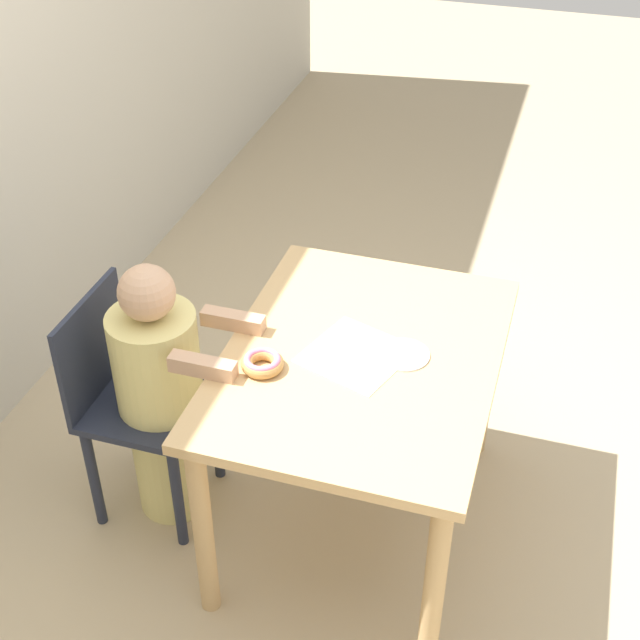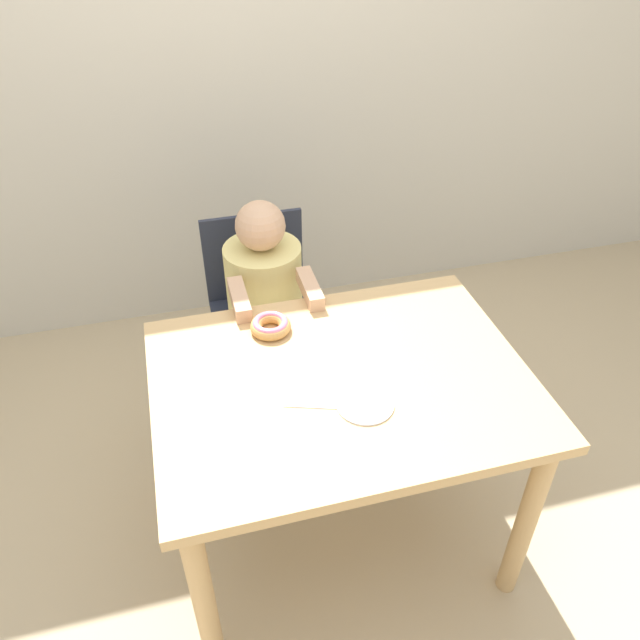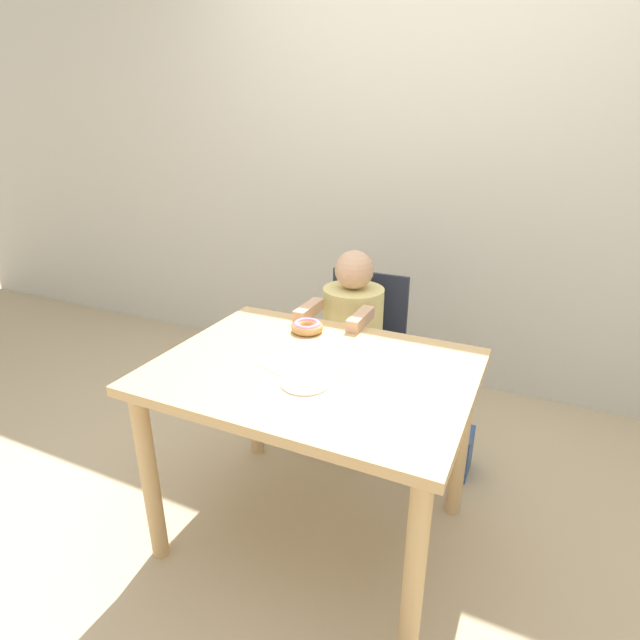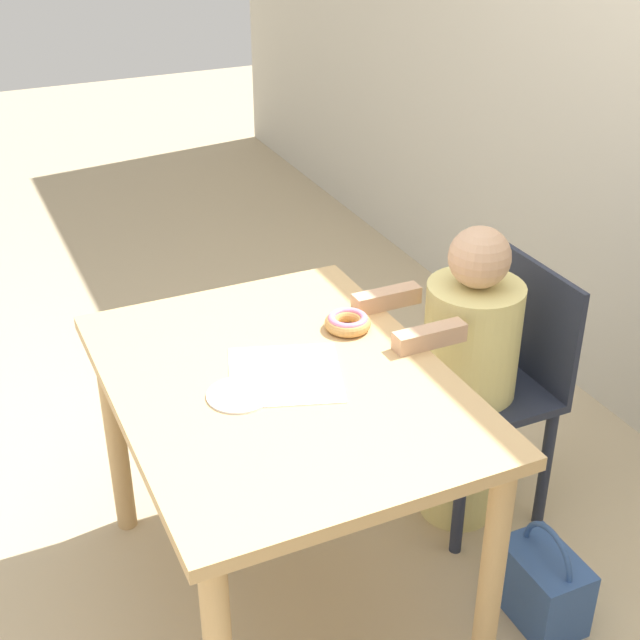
{
  "view_description": "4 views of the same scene",
  "coord_description": "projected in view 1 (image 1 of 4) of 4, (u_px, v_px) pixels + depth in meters",
  "views": [
    {
      "loc": [
        -2.01,
        -0.49,
        2.35
      ],
      "look_at": [
        -0.03,
        0.12,
        0.84
      ],
      "focal_mm": 50.0,
      "sensor_mm": 36.0,
      "label": 1
    },
    {
      "loc": [
        -0.39,
        -1.23,
        1.91
      ],
      "look_at": [
        -0.03,
        0.12,
        0.84
      ],
      "focal_mm": 35.0,
      "sensor_mm": 36.0,
      "label": 2
    },
    {
      "loc": [
        0.66,
        -1.35,
        1.49
      ],
      "look_at": [
        -0.03,
        0.12,
        0.84
      ],
      "focal_mm": 28.0,
      "sensor_mm": 36.0,
      "label": 3
    },
    {
      "loc": [
        1.71,
        -0.68,
        1.9
      ],
      "look_at": [
        -0.03,
        0.12,
        0.84
      ],
      "focal_mm": 50.0,
      "sensor_mm": 36.0,
      "label": 4
    }
  ],
  "objects": [
    {
      "name": "donut",
      "position": [
        262.0,
        363.0,
        2.56
      ],
      "size": [
        0.12,
        0.12,
        0.04
      ],
      "color": "tan",
      "rests_on": "dining_table"
    },
    {
      "name": "plate",
      "position": [
        403.0,
        355.0,
        2.62
      ],
      "size": [
        0.16,
        0.16,
        0.01
      ],
      "color": "white",
      "rests_on": "dining_table"
    },
    {
      "name": "child_figure",
      "position": [
        162.0,
        397.0,
        2.84
      ],
      "size": [
        0.28,
        0.45,
        0.97
      ],
      "color": "#E0D17F",
      "rests_on": "ground_plane"
    },
    {
      "name": "ground_plane",
      "position": [
        356.0,
        519.0,
        3.05
      ],
      "size": [
        12.0,
        12.0,
        0.0
      ],
      "primitive_type": "plane",
      "color": "tan"
    },
    {
      "name": "chair",
      "position": [
        135.0,
        401.0,
        2.89
      ],
      "size": [
        0.39,
        0.37,
        0.81
      ],
      "color": "#232838",
      "rests_on": "ground_plane"
    },
    {
      "name": "handbag",
      "position": [
        232.0,
        393.0,
        3.41
      ],
      "size": [
        0.24,
        0.16,
        0.31
      ],
      "color": "#2D4C84",
      "rests_on": "ground_plane"
    },
    {
      "name": "napkin",
      "position": [
        356.0,
        355.0,
        2.63
      ],
      "size": [
        0.35,
        0.35,
        0.0
      ],
      "color": "white",
      "rests_on": "dining_table"
    },
    {
      "name": "dining_table",
      "position": [
        361.0,
        382.0,
        2.69
      ],
      "size": [
        1.05,
        0.8,
        0.72
      ],
      "color": "tan",
      "rests_on": "ground_plane"
    }
  ]
}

